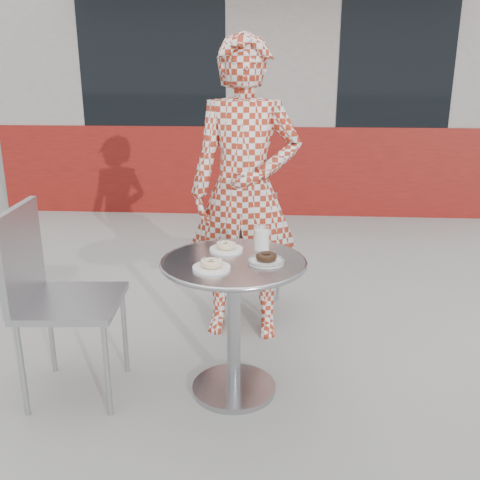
# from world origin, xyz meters

# --- Properties ---
(ground) EXTENTS (60.00, 60.00, 0.00)m
(ground) POSITION_xyz_m (0.00, 0.00, 0.00)
(ground) COLOR #A8A6A0
(ground) RESTS_ON ground
(storefront) EXTENTS (6.02, 4.55, 3.00)m
(storefront) POSITION_xyz_m (-0.00, 5.56, 1.49)
(storefront) COLOR gray
(storefront) RESTS_ON ground
(bistro_table) EXTENTS (0.71, 0.71, 0.72)m
(bistro_table) POSITION_xyz_m (-0.03, 0.01, 0.54)
(bistro_table) COLOR #B1B1B5
(bistro_table) RESTS_ON ground
(chair_far) EXTENTS (0.47, 0.47, 0.87)m
(chair_far) POSITION_xyz_m (-0.01, 1.01, 0.27)
(chair_far) COLOR #9FA1A6
(chair_far) RESTS_ON ground
(chair_left) EXTENTS (0.50, 0.50, 0.98)m
(chair_left) POSITION_xyz_m (-0.84, -0.05, 0.30)
(chair_left) COLOR #9FA1A6
(chair_left) RESTS_ON ground
(seated_person) EXTENTS (0.68, 0.47, 1.80)m
(seated_person) POSITION_xyz_m (-0.02, 0.71, 0.90)
(seated_person) COLOR maroon
(seated_person) RESTS_ON ground
(plate_far) EXTENTS (0.17, 0.17, 0.04)m
(plate_far) POSITION_xyz_m (-0.08, 0.16, 0.73)
(plate_far) COLOR white
(plate_far) RESTS_ON bistro_table
(plate_near) EXTENTS (0.17, 0.17, 0.04)m
(plate_near) POSITION_xyz_m (-0.12, -0.11, 0.73)
(plate_near) COLOR white
(plate_near) RESTS_ON bistro_table
(plate_checker) EXTENTS (0.18, 0.18, 0.05)m
(plate_checker) POSITION_xyz_m (0.13, -0.01, 0.73)
(plate_checker) COLOR white
(plate_checker) RESTS_ON bistro_table
(milk_cup) EXTENTS (0.08, 0.08, 0.12)m
(milk_cup) POSITION_xyz_m (0.10, 0.18, 0.78)
(milk_cup) COLOR white
(milk_cup) RESTS_ON bistro_table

